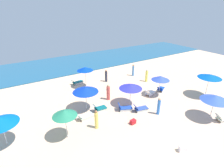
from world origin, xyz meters
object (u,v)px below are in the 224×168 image
umbrella_2 (161,78)px  lounge_chair_5_0 (125,108)px  lounge_chair_5_1 (140,108)px  beachgoer_3 (96,120)px  cooler_box_2 (133,122)px  beachgoer_5 (133,70)px  beachgoer_2 (147,76)px  umbrella_6 (0,120)px  cooler_box_1 (183,149)px  umbrella_5 (131,86)px  beachgoer_4 (108,93)px  umbrella_3 (210,76)px  lounge_chair_0_0 (100,108)px  lounge_chair_0_1 (85,116)px  umbrella_7 (64,113)px  lounge_chair_1_0 (77,82)px  lounge_chair_2_1 (150,93)px  umbrella_4 (215,98)px  beachgoer_1 (106,76)px  umbrella_0 (85,90)px  beach_ball_0 (108,88)px  lounge_chair_4_0 (223,118)px  beachgoer_0 (159,106)px  umbrella_1 (85,69)px  lounge_chair_2_0 (161,89)px

umbrella_2 → lounge_chair_5_0: size_ratio=1.58×
lounge_chair_5_1 → beachgoer_3: beachgoer_3 is taller
beachgoer_3 → cooler_box_2: (2.88, -1.15, -0.61)m
beachgoer_5 → beachgoer_2: bearing=20.9°
umbrella_6 → cooler_box_1: size_ratio=4.44×
umbrella_5 → beachgoer_4: umbrella_5 is taller
umbrella_3 → lounge_chair_0_0: bearing=162.5°
lounge_chair_0_1 → umbrella_7: (-2.18, -1.55, 1.97)m
lounge_chair_0_1 → lounge_chair_1_0: size_ratio=0.98×
lounge_chair_2_1 → beachgoer_5: 6.15m
umbrella_4 → beachgoer_3: 10.21m
umbrella_6 → beachgoer_1: 13.52m
umbrella_0 → umbrella_4: size_ratio=1.03×
beachgoer_2 → beach_ball_0: (-5.56, 0.59, -0.63)m
beachgoer_4 → cooler_box_2: size_ratio=3.61×
lounge_chair_5_0 → umbrella_7: bearing=122.6°
lounge_chair_1_0 → umbrella_6: umbrella_6 is taller
beachgoer_3 → lounge_chair_4_0: bearing=-136.6°
umbrella_3 → beachgoer_0: size_ratio=1.54×
lounge_chair_2_1 → beach_ball_0: bearing=28.5°
umbrella_3 → cooler_box_1: size_ratio=4.87×
beachgoer_5 → umbrella_4: bearing=14.1°
umbrella_7 → umbrella_3: bearing=-6.0°
beachgoer_1 → beachgoer_2: 5.30m
umbrella_2 → lounge_chair_4_0: 6.79m
beachgoer_2 → umbrella_1: bearing=165.8°
beachgoer_5 → cooler_box_2: size_ratio=3.51×
umbrella_0 → lounge_chair_5_1: size_ratio=1.62×
lounge_chair_1_0 → cooler_box_1: bearing=178.1°
lounge_chair_2_0 → lounge_chair_5_0: 6.19m
lounge_chair_4_0 → beachgoer_3: bearing=81.6°
lounge_chair_2_0 → lounge_chair_4_0: size_ratio=0.84×
umbrella_1 → beachgoer_2: size_ratio=1.54×
lounge_chair_5_1 → beachgoer_4: (-1.43, 3.55, 0.55)m
umbrella_0 → lounge_chair_1_0: bearing=76.3°
umbrella_1 → beachgoer_4: umbrella_1 is taller
umbrella_1 → umbrella_5: umbrella_1 is taller
umbrella_4 → beachgoer_1: size_ratio=1.45×
beachgoer_3 → cooler_box_1: beachgoer_3 is taller
umbrella_2 → beachgoer_5: size_ratio=1.38×
lounge_chair_0_0 → umbrella_6: bearing=96.5°
lounge_chair_2_1 → lounge_chair_5_0: bearing=91.3°
lounge_chair_5_0 → umbrella_0: bearing=79.7°
umbrella_1 → lounge_chair_2_1: bearing=-48.4°
lounge_chair_0_1 → beachgoer_5: bearing=-65.5°
umbrella_4 → beachgoer_1: 12.72m
lounge_chair_0_1 → cooler_box_1: size_ratio=2.84×
umbrella_0 → umbrella_7: size_ratio=0.99×
lounge_chair_2_0 → beachgoer_0: (-3.82, -3.33, 0.55)m
lounge_chair_2_0 → umbrella_6: bearing=62.5°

